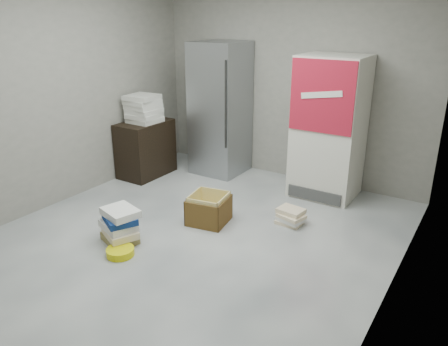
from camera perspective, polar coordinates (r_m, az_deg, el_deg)
ground at (r=4.63m, az=-5.60°, el=-9.38°), size 5.00×5.00×0.00m
room_shell at (r=4.05m, az=-6.49°, el=13.29°), size 4.04×5.04×2.82m
steel_fridge at (r=6.42m, az=-0.49°, el=8.34°), size 0.70×0.72×1.90m
coke_cooler at (r=5.71m, az=13.56°, el=5.79°), size 0.80×0.73×1.80m
wood_shelf at (r=6.50m, az=-10.19°, el=3.15°), size 0.50×0.80×0.80m
supply_box_stack at (r=6.34m, az=-10.47°, el=8.27°), size 0.44×0.44×0.39m
phonebook_stack_main at (r=4.72m, az=-13.46°, el=-6.69°), size 0.48×0.45×0.37m
phonebook_stack_side at (r=5.06m, az=8.68°, el=-5.65°), size 0.34×0.30×0.18m
cardboard_box at (r=5.02m, az=-2.00°, el=-4.95°), size 0.49×0.49×0.34m
bucket_lid at (r=4.54m, az=-13.39°, el=-9.99°), size 0.33×0.33×0.07m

